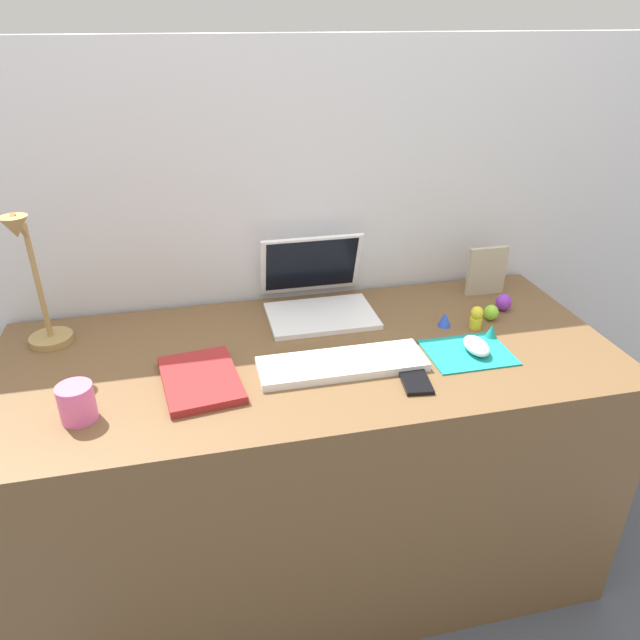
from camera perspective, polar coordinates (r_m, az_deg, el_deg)
ground_plane at (r=1.99m, az=-0.90°, el=-21.75°), size 6.00×6.00×0.00m
back_wall at (r=1.84m, az=-3.53°, el=2.53°), size 2.78×0.05×1.46m
desk at (r=1.73m, az=-1.00°, el=-13.74°), size 1.58×0.68×0.74m
laptop at (r=1.71m, az=-0.32°, el=2.69°), size 0.30×0.28×0.20m
keyboard at (r=1.44m, az=2.15°, el=-4.26°), size 0.41×0.13×0.02m
mousepad at (r=1.55m, az=14.07°, el=-3.05°), size 0.21×0.17×0.00m
mouse at (r=1.55m, az=14.83°, el=-2.43°), size 0.06×0.10×0.03m
cell_phone at (r=1.42m, az=9.08°, el=-5.59°), size 0.08×0.14×0.01m
desk_lamp at (r=1.61m, az=-25.78°, el=2.97°), size 0.11×0.16×0.37m
notebook_pad at (r=1.41m, az=-11.44°, el=-5.66°), size 0.20×0.26×0.02m
picture_frame at (r=1.86m, az=15.77°, el=4.57°), size 0.12×0.02×0.15m
coffee_mug at (r=1.36m, az=-22.40°, el=-7.39°), size 0.08×0.08×0.08m
toy_figurine_blue at (r=1.66m, az=11.92°, el=0.07°), size 0.04×0.04×0.04m
toy_figurine_yellow at (r=1.67m, az=14.85°, el=0.26°), size 0.03×0.03×0.06m
toy_figurine_teal at (r=1.63m, az=16.20°, el=-1.08°), size 0.03×0.03×0.04m
toy_figurine_purple at (r=1.79m, az=17.28°, el=1.64°), size 0.04×0.04×0.05m
toy_figurine_lime at (r=1.73m, az=16.18°, el=0.70°), size 0.04×0.04×0.04m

